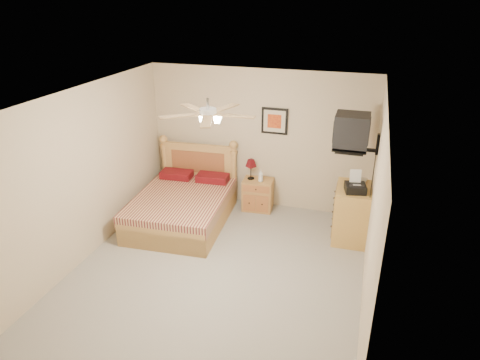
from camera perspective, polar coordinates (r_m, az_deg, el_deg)
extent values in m
plane|color=gray|center=(6.29, -2.95, -11.91)|extent=(4.50, 4.50, 0.00)
cube|color=white|center=(5.23, -3.53, 10.86)|extent=(4.00, 4.50, 0.04)
cube|color=#C8B493|center=(7.64, 2.60, 5.40)|extent=(4.00, 0.04, 2.50)
cube|color=#C8B493|center=(3.94, -14.92, -15.18)|extent=(4.00, 0.04, 2.50)
cube|color=#C8B493|center=(6.56, -19.85, 0.73)|extent=(0.04, 4.50, 2.50)
cube|color=#C8B493|center=(5.36, 17.37, -4.23)|extent=(0.04, 4.50, 2.50)
cube|color=#9F6A36|center=(7.78, 2.39, -1.94)|extent=(0.56, 0.44, 0.57)
imported|color=white|center=(7.56, 2.79, 0.59)|extent=(0.09, 0.10, 0.22)
cube|color=black|center=(7.45, 4.64, 7.84)|extent=(0.46, 0.04, 0.46)
cube|color=gold|center=(7.03, 14.62, -4.30)|extent=(0.54, 0.77, 0.89)
imported|color=#B6A790|center=(7.04, 14.87, -0.13)|extent=(0.23, 0.27, 0.02)
imported|color=gray|center=(7.05, 14.96, 0.08)|extent=(0.24, 0.30, 0.02)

